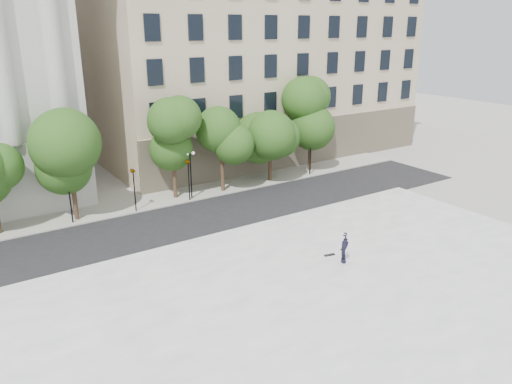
# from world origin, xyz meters

# --- Properties ---
(ground) EXTENTS (160.00, 160.00, 0.00)m
(ground) POSITION_xyz_m (0.00, 0.00, 0.00)
(ground) COLOR #AAA8A0
(ground) RESTS_ON ground
(plaza) EXTENTS (44.00, 22.00, 0.45)m
(plaza) POSITION_xyz_m (0.00, 3.00, 0.23)
(plaza) COLOR white
(plaza) RESTS_ON ground
(street) EXTENTS (60.00, 8.00, 0.02)m
(street) POSITION_xyz_m (0.00, 18.00, 0.01)
(street) COLOR black
(street) RESTS_ON ground
(far_sidewalk) EXTENTS (60.00, 4.00, 0.12)m
(far_sidewalk) POSITION_xyz_m (0.00, 24.00, 0.06)
(far_sidewalk) COLOR #B3AFA5
(far_sidewalk) RESTS_ON ground
(building_east) EXTENTS (36.00, 26.15, 23.00)m
(building_east) POSITION_xyz_m (20.00, 38.91, 11.14)
(building_east) COLOR beige
(building_east) RESTS_ON ground
(traffic_light_west) EXTENTS (0.77, 1.80, 4.21)m
(traffic_light_west) POSITION_xyz_m (0.12, 22.30, 3.71)
(traffic_light_west) COLOR black
(traffic_light_west) RESTS_ON ground
(traffic_light_east) EXTENTS (0.69, 1.73, 4.18)m
(traffic_light_east) POSITION_xyz_m (4.97, 22.30, 3.68)
(traffic_light_east) COLOR black
(traffic_light_east) RESTS_ON ground
(person_lying) EXTENTS (1.74, 2.01, 0.53)m
(person_lying) POSITION_xyz_m (7.25, 5.53, 0.72)
(person_lying) COLOR black
(person_lying) RESTS_ON plaza
(skateboard) EXTENTS (0.74, 0.33, 0.07)m
(skateboard) POSITION_xyz_m (7.25, 6.78, 0.49)
(skateboard) COLOR black
(skateboard) RESTS_ON plaza
(street_trees) EXTENTS (45.68, 4.98, 7.86)m
(street_trees) POSITION_xyz_m (1.33, 23.43, 5.07)
(street_trees) COLOR #382619
(street_trees) RESTS_ON ground
(lamp_posts) EXTENTS (36.82, 0.28, 4.28)m
(lamp_posts) POSITION_xyz_m (0.53, 22.60, 2.91)
(lamp_posts) COLOR black
(lamp_posts) RESTS_ON ground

